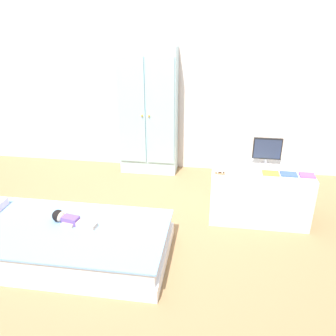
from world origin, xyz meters
TOP-DOWN VIEW (x-y plane):
  - ground_plane at (0.00, 0.00)m, footprint 10.00×10.00m
  - back_wall at (0.00, 1.57)m, footprint 6.40×0.05m
  - bed at (-0.44, -0.32)m, footprint 1.82×0.83m
  - doll at (-0.37, -0.23)m, footprint 0.39×0.15m
  - wardrobe at (-0.01, 1.39)m, footprint 0.66×0.31m
  - tv_stand at (1.21, 0.51)m, footprint 0.89×0.50m
  - tv_monitor at (1.25, 0.59)m, footprint 0.26×0.10m
  - rocking_horse_toy at (0.84, 0.33)m, footprint 0.08×0.04m
  - book_yellow at (1.28, 0.39)m, footprint 0.14×0.10m
  - book_blue at (1.43, 0.39)m, footprint 0.14×0.10m
  - book_purple at (1.58, 0.39)m, footprint 0.13×0.10m

SIDE VIEW (x-z plane):
  - ground_plane at x=0.00m, z-range -0.02..0.00m
  - bed at x=-0.44m, z-range 0.00..0.24m
  - tv_stand at x=1.21m, z-range 0.00..0.50m
  - doll at x=-0.37m, z-range 0.23..0.33m
  - book_yellow at x=1.28m, z-range 0.50..0.51m
  - book_blue at x=1.43m, z-range 0.50..0.51m
  - book_purple at x=1.58m, z-range 0.50..0.51m
  - rocking_horse_toy at x=0.84m, z-range 0.49..0.60m
  - tv_monitor at x=1.25m, z-range 0.52..0.78m
  - wardrobe at x=-0.01m, z-range 0.00..1.47m
  - back_wall at x=0.00m, z-range 0.00..2.70m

